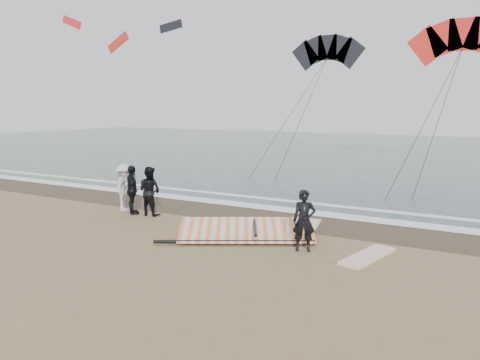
# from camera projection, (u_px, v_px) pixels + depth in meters

# --- Properties ---
(ground) EXTENTS (120.00, 120.00, 0.00)m
(ground) POSITION_uv_depth(u_px,v_px,m) (208.00, 249.00, 13.73)
(ground) COLOR #8C704C
(ground) RESTS_ON ground
(sea) EXTENTS (120.00, 54.00, 0.02)m
(sea) POSITION_uv_depth(u_px,v_px,m) (408.00, 153.00, 42.17)
(sea) COLOR #233838
(sea) RESTS_ON ground
(wet_sand) EXTENTS (120.00, 2.80, 0.01)m
(wet_sand) POSITION_uv_depth(u_px,v_px,m) (273.00, 218.00, 17.61)
(wet_sand) COLOR #4C3D2B
(wet_sand) RESTS_ON ground
(foam_near) EXTENTS (120.00, 0.90, 0.01)m
(foam_near) POSITION_uv_depth(u_px,v_px,m) (288.00, 210.00, 18.81)
(foam_near) COLOR white
(foam_near) RESTS_ON sea
(foam_far) EXTENTS (120.00, 0.45, 0.01)m
(foam_far) POSITION_uv_depth(u_px,v_px,m) (304.00, 202.00, 20.27)
(foam_far) COLOR white
(foam_far) RESTS_ON sea
(man_main) EXTENTS (0.77, 0.65, 1.80)m
(man_main) POSITION_uv_depth(u_px,v_px,m) (304.00, 221.00, 13.44)
(man_main) COLOR black
(man_main) RESTS_ON ground
(board_white) EXTENTS (1.11, 2.31, 0.09)m
(board_white) POSITION_uv_depth(u_px,v_px,m) (368.00, 256.00, 12.95)
(board_white) COLOR white
(board_white) RESTS_ON ground
(board_cream) EXTENTS (1.14, 2.64, 0.11)m
(board_cream) POSITION_uv_depth(u_px,v_px,m) (305.00, 229.00, 15.82)
(board_cream) COLOR silver
(board_cream) RESTS_ON ground
(trio_cluster) EXTENTS (2.47, 1.54, 1.90)m
(trio_cluster) POSITION_uv_depth(u_px,v_px,m) (134.00, 189.00, 18.26)
(trio_cluster) COLOR black
(trio_cluster) RESTS_ON ground
(sail_rig) EXTENTS (4.46, 3.73, 0.52)m
(sail_rig) POSITION_uv_depth(u_px,v_px,m) (247.00, 232.00, 14.90)
(sail_rig) COLOR black
(sail_rig) RESTS_ON ground
(kite_red) EXTENTS (7.54, 6.33, 14.76)m
(kite_red) POSITION_uv_depth(u_px,v_px,m) (463.00, 44.00, 29.35)
(kite_red) COLOR red
(kite_red) RESTS_ON ground
(kite_dark) EXTENTS (6.78, 7.24, 16.40)m
(kite_dark) POSITION_uv_depth(u_px,v_px,m) (327.00, 54.00, 38.01)
(kite_dark) COLOR black
(kite_dark) RESTS_ON ground
(distant_kites) EXTENTS (16.39, 4.12, 5.22)m
(distant_kites) POSITION_uv_depth(u_px,v_px,m) (119.00, 30.00, 52.75)
(distant_kites) COLOR black
(distant_kites) RESTS_ON ground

